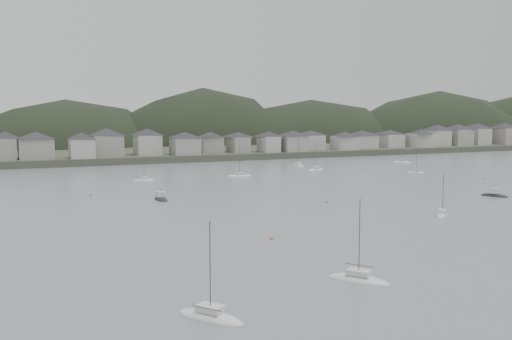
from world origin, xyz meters
name	(u,v)px	position (x,y,z in m)	size (l,w,h in m)	color
ground	(436,247)	(0.00, 0.00, 0.00)	(900.00, 900.00, 0.00)	slate
far_shore_land	(116,145)	(0.00, 295.00, 1.50)	(900.00, 250.00, 3.00)	#383D2D
forested_ridge	(133,168)	(4.83, 269.40, -11.28)	(851.55, 103.94, 102.57)	black
waterfront_town	(261,140)	(50.59, 183.34, 8.66)	(451.48, 28.46, 12.92)	gray
moored_fleet	(251,198)	(-7.01, 62.32, 0.18)	(262.19, 174.43, 12.82)	silver
motor_launch_near	(494,195)	(54.11, 39.32, 0.30)	(5.52, 7.58, 3.73)	black
motor_launch_far	(161,199)	(-29.28, 69.35, 0.30)	(3.15, 7.43, 3.75)	black
mooring_buoys	(231,197)	(-11.42, 65.66, 0.15)	(166.11, 103.71, 0.70)	#B37B3B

